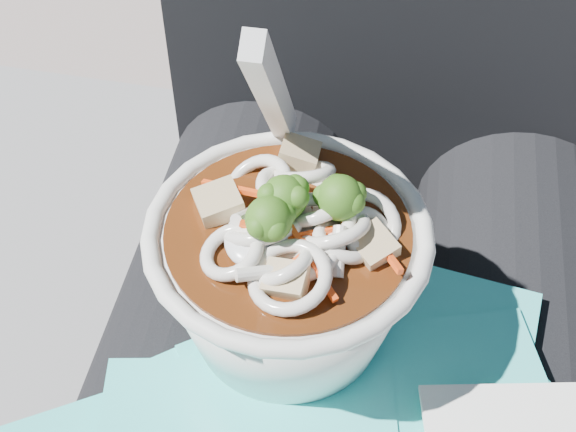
# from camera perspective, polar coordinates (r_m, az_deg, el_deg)

# --- Properties ---
(person_body) EXTENTS (0.34, 0.94, 1.03)m
(person_body) POSITION_cam_1_polar(r_m,az_deg,el_deg) (0.55, 5.92, -6.98)
(person_body) COLOR black
(person_body) RESTS_ON ground
(udon_bowl) EXTENTS (0.14, 0.15, 0.19)m
(udon_bowl) POSITION_cam_1_polar(r_m,az_deg,el_deg) (0.41, 0.05, -3.47)
(udon_bowl) COLOR white
(udon_bowl) RESTS_ON plastic_bag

